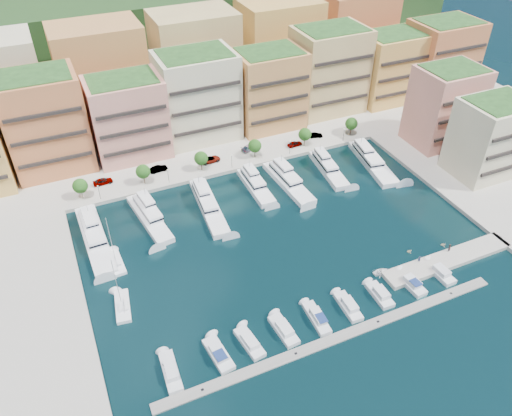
% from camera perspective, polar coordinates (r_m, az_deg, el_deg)
% --- Properties ---
extents(ground, '(400.00, 400.00, 0.00)m').
position_cam_1_polar(ground, '(116.99, 2.95, -3.43)').
color(ground, black).
rests_on(ground, ground).
extents(north_quay, '(220.00, 64.00, 2.00)m').
position_cam_1_polar(north_quay, '(164.81, -6.80, 9.70)').
color(north_quay, '#9E998E').
rests_on(north_quay, ground).
extents(east_quay, '(34.00, 76.00, 2.00)m').
position_cam_1_polar(east_quay, '(146.50, 26.74, 1.57)').
color(east_quay, '#9E998E').
rests_on(east_quay, ground).
extents(hillside, '(240.00, 40.00, 58.00)m').
position_cam_1_polar(hillside, '(207.07, -11.20, 15.32)').
color(hillside, '#173315').
rests_on(hillside, ground).
extents(south_pontoon, '(72.00, 2.20, 0.35)m').
position_cam_1_polar(south_pontoon, '(98.42, 9.35, -14.46)').
color(south_pontoon, gray).
rests_on(south_pontoon, ground).
extents(finger_pier, '(32.00, 5.00, 2.00)m').
position_cam_1_polar(finger_pier, '(118.85, 20.99, -5.71)').
color(finger_pier, '#9E998E').
rests_on(finger_pier, ground).
extents(apartment_1, '(20.00, 16.50, 26.80)m').
position_cam_1_polar(apartment_1, '(144.13, -22.88, 8.96)').
color(apartment_1, '#C36F41').
rests_on(apartment_1, north_quay).
extents(apartment_2, '(20.00, 15.50, 22.80)m').
position_cam_1_polar(apartment_2, '(144.35, -14.40, 9.97)').
color(apartment_2, '#E38F7E').
rests_on(apartment_2, north_quay).
extents(apartment_3, '(22.00, 16.50, 25.80)m').
position_cam_1_polar(apartment_3, '(149.55, -6.69, 12.57)').
color(apartment_3, beige).
rests_on(apartment_3, north_quay).
extents(apartment_4, '(20.00, 15.50, 23.80)m').
position_cam_1_polar(apartment_4, '(155.53, 1.48, 13.44)').
color(apartment_4, '#C58049').
rests_on(apartment_4, north_quay).
extents(apartment_5, '(22.00, 16.50, 26.80)m').
position_cam_1_polar(apartment_5, '(166.41, 8.31, 15.32)').
color(apartment_5, '#E1C377').
rests_on(apartment_5, north_quay).
extents(apartment_6, '(20.00, 15.50, 22.80)m').
position_cam_1_polar(apartment_6, '(177.70, 14.90, 15.26)').
color(apartment_6, gold).
rests_on(apartment_6, north_quay).
extents(apartment_7, '(22.00, 16.50, 24.80)m').
position_cam_1_polar(apartment_7, '(188.55, 20.38, 15.83)').
color(apartment_7, '#C36F41').
rests_on(apartment_7, north_quay).
extents(apartment_east_a, '(18.00, 14.50, 22.80)m').
position_cam_1_polar(apartment_east_a, '(156.20, 20.80, 10.86)').
color(apartment_east_a, '#E38F7E').
rests_on(apartment_east_a, east_quay).
extents(apartment_east_b, '(18.00, 14.50, 20.80)m').
position_cam_1_polar(apartment_east_b, '(146.07, 25.26, 7.30)').
color(apartment_east_b, beige).
rests_on(apartment_east_b, east_quay).
extents(backblock_1, '(26.00, 18.00, 30.00)m').
position_cam_1_polar(backblock_1, '(164.35, -17.16, 14.40)').
color(backblock_1, '#C58049').
rests_on(backblock_1, north_quay).
extents(backblock_2, '(26.00, 18.00, 30.00)m').
position_cam_1_polar(backblock_2, '(169.96, -6.90, 16.54)').
color(backblock_2, '#E1C377').
rests_on(backblock_2, north_quay).
extents(backblock_3, '(26.00, 18.00, 30.00)m').
position_cam_1_polar(backblock_3, '(180.44, 2.62, 18.04)').
color(backblock_3, gold).
rests_on(backblock_3, north_quay).
extents(backblock_4, '(26.00, 18.00, 30.00)m').
position_cam_1_polar(backblock_4, '(195.02, 11.01, 18.97)').
color(backblock_4, '#C36F41').
rests_on(backblock_4, north_quay).
extents(tree_0, '(3.80, 3.80, 5.65)m').
position_cam_1_polar(tree_0, '(132.69, -19.46, 2.39)').
color(tree_0, '#473323').
rests_on(tree_0, north_quay).
extents(tree_1, '(3.80, 3.80, 5.65)m').
position_cam_1_polar(tree_1, '(133.80, -12.80, 4.08)').
color(tree_1, '#473323').
rests_on(tree_1, north_quay).
extents(tree_2, '(3.80, 3.80, 5.65)m').
position_cam_1_polar(tree_2, '(136.78, -6.30, 5.68)').
color(tree_2, '#473323').
rests_on(tree_2, north_quay).
extents(tree_3, '(3.80, 3.80, 5.65)m').
position_cam_1_polar(tree_3, '(141.52, -0.14, 7.12)').
color(tree_3, '#473323').
rests_on(tree_3, north_quay).
extents(tree_4, '(3.80, 3.80, 5.65)m').
position_cam_1_polar(tree_4, '(147.85, 5.60, 8.38)').
color(tree_4, '#473323').
rests_on(tree_4, north_quay).
extents(tree_5, '(3.80, 3.80, 5.65)m').
position_cam_1_polar(tree_5, '(155.57, 10.85, 9.45)').
color(tree_5, '#473323').
rests_on(tree_5, north_quay).
extents(lamppost_0, '(0.30, 0.30, 4.20)m').
position_cam_1_polar(lamppost_0, '(131.38, -17.55, 1.97)').
color(lamppost_0, black).
rests_on(lamppost_0, north_quay).
extents(lamppost_1, '(0.30, 0.30, 4.20)m').
position_cam_1_polar(lamppost_1, '(133.31, -10.02, 3.88)').
color(lamppost_1, black).
rests_on(lamppost_1, north_quay).
extents(lamppost_2, '(0.30, 0.30, 4.20)m').
position_cam_1_polar(lamppost_2, '(137.59, -2.81, 5.64)').
color(lamppost_2, black).
rests_on(lamppost_2, north_quay).
extents(lamppost_3, '(0.30, 0.30, 4.20)m').
position_cam_1_polar(lamppost_3, '(144.01, 3.91, 7.19)').
color(lamppost_3, black).
rests_on(lamppost_3, north_quay).
extents(lamppost_4, '(0.30, 0.30, 4.20)m').
position_cam_1_polar(lamppost_4, '(152.30, 10.01, 8.50)').
color(lamppost_4, black).
rests_on(lamppost_4, north_quay).
extents(yacht_0, '(5.45, 25.49, 7.30)m').
position_cam_1_polar(yacht_0, '(121.68, -18.03, -2.97)').
color(yacht_0, white).
rests_on(yacht_0, ground).
extents(yacht_1, '(6.90, 21.16, 7.30)m').
position_cam_1_polar(yacht_1, '(124.22, -12.16, -0.87)').
color(yacht_1, white).
rests_on(yacht_1, ground).
extents(yacht_2, '(6.12, 23.92, 7.30)m').
position_cam_1_polar(yacht_2, '(125.77, -5.56, 0.54)').
color(yacht_2, white).
rests_on(yacht_2, ground).
extents(yacht_3, '(4.53, 17.37, 7.30)m').
position_cam_1_polar(yacht_3, '(132.03, -0.14, 2.78)').
color(yacht_3, white).
rests_on(yacht_3, ground).
extents(yacht_4, '(5.67, 21.41, 7.30)m').
position_cam_1_polar(yacht_4, '(133.86, 3.58, 3.18)').
color(yacht_4, white).
rests_on(yacht_4, ground).
extents(yacht_5, '(6.39, 19.13, 7.30)m').
position_cam_1_polar(yacht_5, '(140.26, 8.16, 4.69)').
color(yacht_5, white).
rests_on(yacht_5, ground).
extents(yacht_6, '(8.70, 23.54, 7.30)m').
position_cam_1_polar(yacht_6, '(145.56, 13.01, 5.38)').
color(yacht_6, white).
rests_on(yacht_6, ground).
extents(cruiser_0, '(3.04, 8.70, 2.55)m').
position_cam_1_polar(cruiser_0, '(93.48, -9.71, -17.98)').
color(cruiser_0, silver).
rests_on(cruiser_0, ground).
extents(cruiser_1, '(3.74, 8.39, 2.66)m').
position_cam_1_polar(cruiser_1, '(94.58, -4.29, -16.34)').
color(cruiser_1, silver).
rests_on(cruiser_1, ground).
extents(cruiser_2, '(3.62, 8.03, 2.55)m').
position_cam_1_polar(cruiser_2, '(95.85, -0.73, -15.16)').
color(cruiser_2, silver).
rests_on(cruiser_2, ground).
extents(cruiser_3, '(3.27, 8.01, 2.55)m').
position_cam_1_polar(cruiser_3, '(97.76, 3.20, -13.78)').
color(cruiser_3, silver).
rests_on(cruiser_3, ground).
extents(cruiser_4, '(2.85, 8.43, 2.66)m').
position_cam_1_polar(cruiser_4, '(100.13, 6.97, -12.39)').
color(cruiser_4, silver).
rests_on(cruiser_4, ground).
extents(cruiser_5, '(2.97, 7.92, 2.55)m').
position_cam_1_polar(cruiser_5, '(103.02, 10.51, -11.02)').
color(cruiser_5, silver).
rests_on(cruiser_5, ground).
extents(cruiser_6, '(3.02, 7.25, 2.55)m').
position_cam_1_polar(cruiser_6, '(106.46, 13.98, -9.62)').
color(cruiser_6, silver).
rests_on(cruiser_6, ground).
extents(cruiser_7, '(3.18, 7.60, 2.66)m').
position_cam_1_polar(cruiser_7, '(110.40, 17.28, -8.25)').
color(cruiser_7, silver).
rests_on(cruiser_7, ground).
extents(cruiser_8, '(3.04, 7.51, 2.55)m').
position_cam_1_polar(cruiser_8, '(114.72, 20.27, -6.98)').
color(cruiser_8, silver).
rests_on(cruiser_8, ground).
extents(sailboat_2, '(3.04, 8.12, 13.20)m').
position_cam_1_polar(sailboat_2, '(114.32, -15.66, -6.11)').
color(sailboat_2, white).
rests_on(sailboat_2, ground).
extents(sailboat_1, '(3.94, 8.90, 13.20)m').
position_cam_1_polar(sailboat_1, '(105.09, -14.98, -10.84)').
color(sailboat_1, white).
rests_on(sailboat_1, ground).
extents(tender_0, '(3.67, 2.66, 0.75)m').
position_cam_1_polar(tender_0, '(111.51, 14.05, -7.08)').
color(tender_0, white).
rests_on(tender_0, ground).
extents(tender_1, '(1.37, 1.18, 0.72)m').
position_cam_1_polar(tender_1, '(118.14, 17.12, -4.72)').
color(tender_1, beige).
rests_on(tender_1, ground).
extents(tender_3, '(1.57, 1.43, 0.71)m').
position_cam_1_polar(tender_3, '(122.38, 20.59, -3.92)').
color(tender_3, beige).
rests_on(tender_3, ground).
extents(car_0, '(5.13, 2.22, 1.72)m').
position_cam_1_polar(car_0, '(137.99, -17.11, 2.95)').
color(car_0, gray).
rests_on(car_0, north_quay).
extents(car_1, '(5.06, 2.03, 1.63)m').
position_cam_1_polar(car_1, '(139.49, -11.07, 4.42)').
color(car_1, gray).
rests_on(car_1, north_quay).
extents(car_2, '(5.82, 2.97, 1.57)m').
position_cam_1_polar(car_2, '(141.53, -5.22, 5.55)').
color(car_2, gray).
rests_on(car_2, north_quay).
extents(car_3, '(6.16, 4.05, 1.66)m').
position_cam_1_polar(car_3, '(146.48, -0.71, 6.94)').
color(car_3, gray).
rests_on(car_3, north_quay).
extents(car_4, '(4.64, 2.17, 1.53)m').
position_cam_1_polar(car_4, '(148.80, 4.45, 7.33)').
color(car_4, gray).
rests_on(car_4, north_quay).
extents(car_5, '(4.49, 2.56, 1.40)m').
position_cam_1_polar(car_5, '(153.92, 6.82, 8.26)').
color(car_5, gray).
rests_on(car_5, north_quay).
extents(person_0, '(0.58, 0.68, 1.56)m').
position_cam_1_polar(person_0, '(114.69, 18.16, -5.55)').
color(person_0, '#283051').
rests_on(person_0, finger_pier).
extents(person_1, '(1.01, 0.84, 1.90)m').
position_cam_1_polar(person_1, '(119.47, 21.20, -4.25)').
color(person_1, '#4E332F').
rests_on(person_1, finger_pier).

